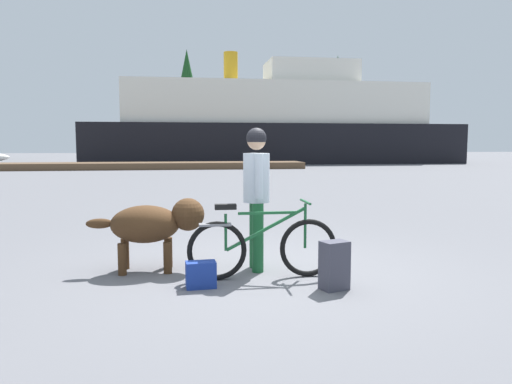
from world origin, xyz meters
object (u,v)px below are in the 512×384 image
bicycle (262,247)px  ferry_boat (276,125)px  handbag_pannier (201,275)px  person_cyclist (256,185)px  dog (154,224)px  backpack (334,265)px

bicycle → ferry_boat: 34.01m
handbag_pannier → ferry_boat: ferry_boat is taller
person_cyclist → bicycle: bearing=-89.3°
dog → backpack: (1.93, -1.06, -0.32)m
bicycle → backpack: (0.69, -0.53, -0.11)m
person_cyclist → ferry_boat: ferry_boat is taller
bicycle → backpack: bearing=-37.6°
dog → person_cyclist: bearing=-6.0°
handbag_pannier → ferry_boat: (7.24, 33.53, 2.90)m
ferry_boat → backpack: bearing=-99.8°
dog → backpack: size_ratio=2.71×
dog → bicycle: bearing=-23.0°
dog → ferry_boat: size_ratio=0.05×
person_cyclist → backpack: bearing=-53.1°
bicycle → ferry_boat: (6.54, 33.27, 2.67)m
dog → ferry_boat: (7.77, 32.75, 2.46)m
person_cyclist → handbag_pannier: bearing=-136.8°
backpack → bicycle: bearing=142.4°
backpack → person_cyclist: bearing=126.9°
person_cyclist → ferry_boat: bearing=78.7°
dog → ferry_boat: ferry_boat is taller
person_cyclist → ferry_boat: 33.58m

